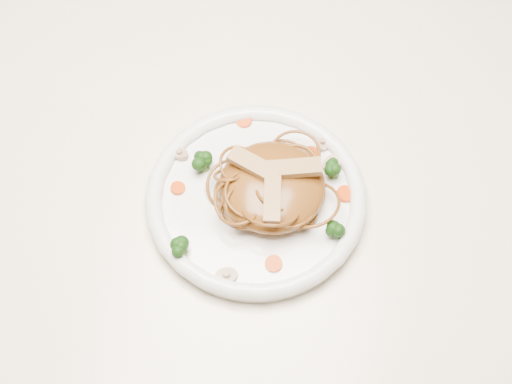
# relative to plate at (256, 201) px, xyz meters

# --- Properties ---
(ground) EXTENTS (4.00, 4.00, 0.00)m
(ground) POSITION_rel_plate_xyz_m (-0.07, 0.05, -0.76)
(ground) COLOR #4C2C1A
(ground) RESTS_ON ground
(table) EXTENTS (1.20, 0.80, 0.75)m
(table) POSITION_rel_plate_xyz_m (-0.07, 0.05, -0.11)
(table) COLOR white
(table) RESTS_ON ground
(plate) EXTENTS (0.33, 0.33, 0.02)m
(plate) POSITION_rel_plate_xyz_m (0.00, 0.00, 0.00)
(plate) COLOR white
(plate) RESTS_ON table
(noodle_mound) EXTENTS (0.15, 0.15, 0.04)m
(noodle_mound) POSITION_rel_plate_xyz_m (0.02, 0.01, 0.03)
(noodle_mound) COLOR brown
(noodle_mound) RESTS_ON plate
(chicken_a) EXTENTS (0.07, 0.04, 0.01)m
(chicken_a) POSITION_rel_plate_xyz_m (0.04, 0.02, 0.05)
(chicken_a) COLOR tan
(chicken_a) RESTS_ON noodle_mound
(chicken_b) EXTENTS (0.07, 0.04, 0.01)m
(chicken_b) POSITION_rel_plate_xyz_m (-0.01, 0.02, 0.05)
(chicken_b) COLOR tan
(chicken_b) RESTS_ON noodle_mound
(chicken_c) EXTENTS (0.03, 0.06, 0.01)m
(chicken_c) POSITION_rel_plate_xyz_m (0.02, -0.02, 0.05)
(chicken_c) COLOR tan
(chicken_c) RESTS_ON noodle_mound
(broccoli_0) EXTENTS (0.04, 0.04, 0.03)m
(broccoli_0) POSITION_rel_plate_xyz_m (0.09, 0.05, 0.02)
(broccoli_0) COLOR #113C0C
(broccoli_0) RESTS_ON plate
(broccoli_1) EXTENTS (0.03, 0.03, 0.03)m
(broccoli_1) POSITION_rel_plate_xyz_m (-0.07, 0.03, 0.02)
(broccoli_1) COLOR #113C0C
(broccoli_1) RESTS_ON plate
(broccoli_2) EXTENTS (0.03, 0.03, 0.03)m
(broccoli_2) POSITION_rel_plate_xyz_m (-0.07, -0.09, 0.02)
(broccoli_2) COLOR #113C0C
(broccoli_2) RESTS_ON plate
(broccoli_3) EXTENTS (0.03, 0.03, 0.03)m
(broccoli_3) POSITION_rel_plate_xyz_m (0.10, -0.03, 0.02)
(broccoli_3) COLOR #113C0C
(broccoli_3) RESTS_ON plate
(carrot_0) EXTENTS (0.03, 0.03, 0.00)m
(carrot_0) POSITION_rel_plate_xyz_m (0.05, 0.07, 0.01)
(carrot_0) COLOR #EC3808
(carrot_0) RESTS_ON plate
(carrot_1) EXTENTS (0.02, 0.02, 0.00)m
(carrot_1) POSITION_rel_plate_xyz_m (-0.10, -0.01, 0.01)
(carrot_1) COLOR #EC3808
(carrot_1) RESTS_ON plate
(carrot_2) EXTENTS (0.03, 0.03, 0.00)m
(carrot_2) POSITION_rel_plate_xyz_m (0.10, 0.03, 0.01)
(carrot_2) COLOR #EC3808
(carrot_2) RESTS_ON plate
(carrot_3) EXTENTS (0.03, 0.03, 0.00)m
(carrot_3) POSITION_rel_plate_xyz_m (-0.04, 0.11, 0.01)
(carrot_3) COLOR #EC3808
(carrot_3) RESTS_ON plate
(carrot_4) EXTENTS (0.02, 0.02, 0.00)m
(carrot_4) POSITION_rel_plate_xyz_m (0.04, -0.08, 0.01)
(carrot_4) COLOR #EC3808
(carrot_4) RESTS_ON plate
(mushroom_0) EXTENTS (0.03, 0.03, 0.01)m
(mushroom_0) POSITION_rel_plate_xyz_m (-0.01, -0.11, 0.01)
(mushroom_0) COLOR tan
(mushroom_0) RESTS_ON plate
(mushroom_1) EXTENTS (0.04, 0.04, 0.01)m
(mushroom_1) POSITION_rel_plate_xyz_m (0.08, 0.07, 0.01)
(mushroom_1) COLOR tan
(mushroom_1) RESTS_ON plate
(mushroom_2) EXTENTS (0.03, 0.03, 0.01)m
(mushroom_2) POSITION_rel_plate_xyz_m (-0.11, 0.04, 0.01)
(mushroom_2) COLOR tan
(mushroom_2) RESTS_ON plate
(mushroom_3) EXTENTS (0.03, 0.03, 0.01)m
(mushroom_3) POSITION_rel_plate_xyz_m (0.07, 0.09, 0.01)
(mushroom_3) COLOR tan
(mushroom_3) RESTS_ON plate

